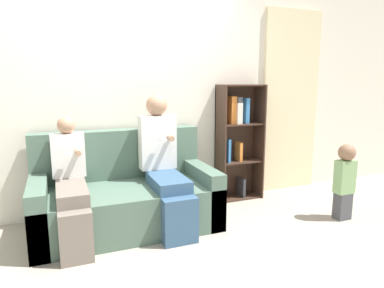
{
  "coord_description": "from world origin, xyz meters",
  "views": [
    {
      "loc": [
        -0.69,
        -2.66,
        1.42
      ],
      "look_at": [
        0.62,
        0.61,
        0.77
      ],
      "focal_mm": 32.0,
      "sensor_mm": 36.0,
      "label": 1
    }
  ],
  "objects_px": {
    "adult_seated": "(164,161)",
    "bookshelf": "(237,137)",
    "couch": "(125,196)",
    "child_seated": "(71,183)",
    "toddler_standing": "(345,179)"
  },
  "relations": [
    {
      "from": "adult_seated",
      "to": "bookshelf",
      "type": "height_order",
      "value": "bookshelf"
    },
    {
      "from": "bookshelf",
      "to": "adult_seated",
      "type": "bearing_deg",
      "value": -157.18
    },
    {
      "from": "couch",
      "to": "child_seated",
      "type": "height_order",
      "value": "child_seated"
    },
    {
      "from": "child_seated",
      "to": "bookshelf",
      "type": "distance_m",
      "value": 2.0
    },
    {
      "from": "couch",
      "to": "toddler_standing",
      "type": "relative_size",
      "value": 2.16
    },
    {
      "from": "adult_seated",
      "to": "couch",
      "type": "bearing_deg",
      "value": 162.66
    },
    {
      "from": "couch",
      "to": "adult_seated",
      "type": "bearing_deg",
      "value": -17.34
    },
    {
      "from": "adult_seated",
      "to": "toddler_standing",
      "type": "xyz_separation_m",
      "value": [
        1.75,
        -0.56,
        -0.22
      ]
    },
    {
      "from": "child_seated",
      "to": "adult_seated",
      "type": "bearing_deg",
      "value": 3.52
    },
    {
      "from": "couch",
      "to": "toddler_standing",
      "type": "xyz_separation_m",
      "value": [
        2.12,
        -0.68,
        0.13
      ]
    },
    {
      "from": "adult_seated",
      "to": "toddler_standing",
      "type": "bearing_deg",
      "value": -17.84
    },
    {
      "from": "adult_seated",
      "to": "child_seated",
      "type": "distance_m",
      "value": 0.87
    },
    {
      "from": "adult_seated",
      "to": "bookshelf",
      "type": "distance_m",
      "value": 1.16
    },
    {
      "from": "toddler_standing",
      "to": "child_seated",
      "type": "bearing_deg",
      "value": 168.96
    },
    {
      "from": "child_seated",
      "to": "toddler_standing",
      "type": "bearing_deg",
      "value": -11.04
    }
  ]
}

